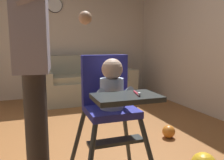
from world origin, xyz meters
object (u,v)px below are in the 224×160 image
couch (87,83)px  wall_clock (55,5)px  high_chair (111,97)px  toy_ball (169,131)px  adult_standing (34,59)px

couch → wall_clock: size_ratio=5.88×
couch → wall_clock: 1.67m
high_chair → couch: bearing=170.8°
wall_clock → toy_ball: bearing=-70.6°
couch → high_chair: bearing=-10.8°
wall_clock → adult_standing: bearing=-99.4°
couch → toy_ball: couch is taller
toy_ball → wall_clock: 3.30m
couch → toy_ball: 2.20m
high_chair → toy_ball: 1.26m
couch → adult_standing: size_ratio=1.04×
toy_ball → wall_clock: wall_clock is taller
high_chair → adult_standing: size_ratio=0.58×
couch → high_chair: size_ratio=1.79×
toy_ball → wall_clock: (-0.92, 2.62, 1.77)m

